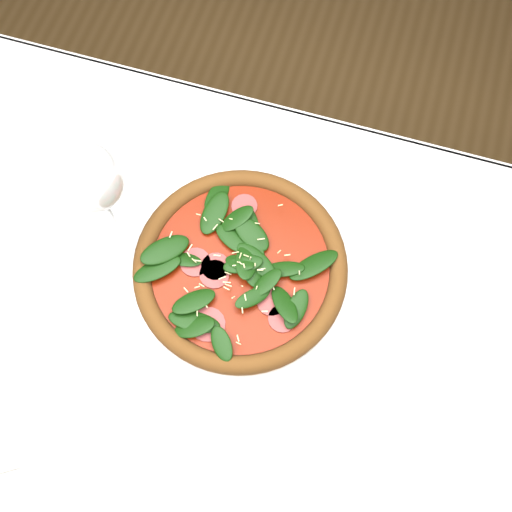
% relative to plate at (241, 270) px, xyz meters
% --- Properties ---
extents(ground, '(6.00, 6.00, 0.00)m').
position_rel_plate_xyz_m(ground, '(-0.06, -0.09, -0.76)').
color(ground, brown).
rests_on(ground, ground).
extents(dining_table, '(1.21, 0.81, 0.75)m').
position_rel_plate_xyz_m(dining_table, '(-0.06, -0.09, -0.11)').
color(dining_table, silver).
rests_on(dining_table, ground).
extents(plate, '(0.38, 0.38, 0.02)m').
position_rel_plate_xyz_m(plate, '(0.00, 0.00, 0.00)').
color(plate, silver).
rests_on(plate, dining_table).
extents(pizza, '(0.33, 0.33, 0.04)m').
position_rel_plate_xyz_m(pizza, '(0.00, 0.00, 0.02)').
color(pizza, '#9E5B26').
rests_on(pizza, plate).
extents(wine_glass, '(0.09, 0.09, 0.22)m').
position_rel_plate_xyz_m(wine_glass, '(-0.21, 0.02, 0.15)').
color(wine_glass, silver).
rests_on(wine_glass, dining_table).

